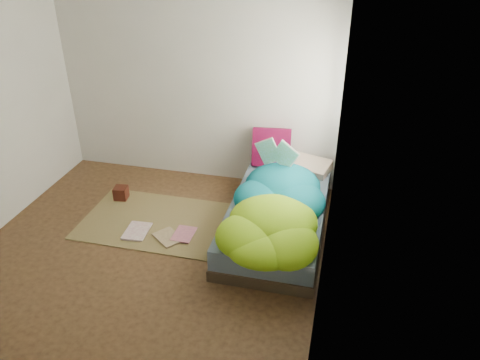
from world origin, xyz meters
name	(u,v)px	position (x,y,z in m)	size (l,w,h in m)	color
ground	(147,253)	(0.00, 0.00, 0.00)	(3.50, 3.50, 0.00)	#3A2616
room_walls	(131,101)	(0.01, 0.01, 1.63)	(3.54, 3.54, 2.62)	silver
bed	(277,217)	(1.22, 0.72, 0.17)	(1.00, 2.00, 0.34)	#3C2C20
duvet	(275,200)	(1.22, 0.50, 0.51)	(0.96, 1.84, 0.34)	#087482
rug	(155,221)	(-0.15, 0.55, 0.01)	(1.60, 1.10, 0.01)	brown
pillow_floral	(308,166)	(1.44, 1.54, 0.40)	(0.52, 0.32, 0.12)	white
pillow_magenta	(271,147)	(0.98, 1.60, 0.57)	(0.46, 0.14, 0.46)	#4B0529
open_book	(277,146)	(1.11, 1.15, 0.81)	(0.43, 0.09, 0.26)	green
wooden_box	(121,193)	(-0.73, 0.90, 0.09)	(0.15, 0.15, 0.15)	#3A0D0D
floor_book_a	(126,230)	(-0.37, 0.28, 0.02)	(0.25, 0.34, 0.03)	white
floor_book_b	(174,233)	(0.16, 0.35, 0.03)	(0.22, 0.29, 0.03)	#D37988
floor_book_c	(159,241)	(0.05, 0.18, 0.02)	(0.23, 0.31, 0.02)	tan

